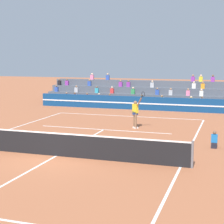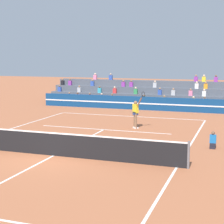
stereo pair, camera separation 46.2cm
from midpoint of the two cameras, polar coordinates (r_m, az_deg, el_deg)
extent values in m
plane|color=#AD603D|center=(16.98, -8.11, -6.61)|extent=(120.00, 120.00, 0.00)
cube|color=white|center=(27.86, 3.16, -0.65)|extent=(11.00, 0.10, 0.01)
cube|color=white|center=(15.33, 10.69, -8.30)|extent=(0.10, 23.80, 0.01)
cube|color=white|center=(22.72, -0.67, -2.69)|extent=(8.25, 0.10, 0.01)
cube|color=white|center=(16.97, -8.11, -6.60)|extent=(0.10, 12.85, 0.01)
cylinder|color=slate|center=(15.13, 12.44, -6.43)|extent=(0.10, 0.10, 1.10)
cube|color=black|center=(16.85, -8.15, -4.97)|extent=(11.90, 0.02, 1.00)
cube|color=white|center=(16.74, -8.19, -3.20)|extent=(11.90, 0.04, 0.06)
cube|color=navy|center=(31.29, 5.03, 1.33)|extent=(18.00, 0.24, 1.10)
cube|color=white|center=(31.16, 4.97, 1.31)|extent=(18.00, 0.02, 0.10)
cube|color=#4C515B|center=(32.55, 5.57, 1.11)|extent=(18.90, 0.95, 0.55)
cube|color=#2D4CA5|center=(33.50, -1.18, 2.21)|extent=(0.32, 0.22, 0.44)
sphere|color=beige|center=(33.46, -1.18, 2.75)|extent=(0.18, 0.18, 0.18)
cube|color=yellow|center=(31.98, 8.37, 1.83)|extent=(0.32, 0.22, 0.44)
sphere|color=#9E7051|center=(31.94, 8.39, 2.40)|extent=(0.18, 0.18, 0.18)
cube|color=silver|center=(31.53, 14.34, 1.56)|extent=(0.32, 0.22, 0.44)
sphere|color=brown|center=(31.49, 14.36, 2.14)|extent=(0.18, 0.18, 0.18)
cube|color=#338C4C|center=(32.35, 5.34, 1.95)|extent=(0.32, 0.22, 0.44)
sphere|color=brown|center=(32.31, 5.35, 2.52)|extent=(0.18, 0.18, 0.18)
cube|color=yellow|center=(31.62, 12.71, 1.64)|extent=(0.32, 0.22, 0.44)
sphere|color=beige|center=(31.58, 12.73, 2.21)|extent=(0.18, 0.18, 0.18)
cube|color=pink|center=(34.39, -4.88, 2.34)|extent=(0.32, 0.22, 0.44)
sphere|color=brown|center=(34.35, -4.89, 2.87)|extent=(0.18, 0.18, 0.18)
cube|color=orange|center=(33.16, 0.43, 2.15)|extent=(0.32, 0.22, 0.44)
sphere|color=brown|center=(33.13, 0.43, 2.70)|extent=(0.18, 0.18, 0.18)
cube|color=#2D4CA5|center=(34.73, -6.12, 2.38)|extent=(0.32, 0.22, 0.44)
sphere|color=#9E7051|center=(34.70, -6.13, 2.91)|extent=(0.18, 0.18, 0.18)
cube|color=pink|center=(33.91, -3.02, 2.27)|extent=(0.32, 0.22, 0.44)
sphere|color=brown|center=(33.88, -3.02, 2.81)|extent=(0.18, 0.18, 0.18)
cube|color=#4C515B|center=(33.43, 5.96, 1.77)|extent=(18.90, 0.95, 1.10)
cube|color=#B2B2B7|center=(35.30, -4.62, 3.39)|extent=(0.32, 0.22, 0.44)
sphere|color=#9E7051|center=(35.27, -4.63, 3.91)|extent=(0.18, 0.18, 0.18)
cube|color=#338C4C|center=(33.46, 4.02, 3.13)|extent=(0.32, 0.22, 0.44)
sphere|color=beige|center=(33.44, 4.03, 3.67)|extent=(0.18, 0.18, 0.18)
cube|color=#2D4CA5|center=(32.96, 7.70, 2.99)|extent=(0.32, 0.22, 0.44)
sphere|color=#9E7051|center=(32.93, 7.71, 3.55)|extent=(0.18, 0.18, 0.18)
cube|color=#2D4CA5|center=(36.18, -7.63, 3.47)|extent=(0.32, 0.22, 0.44)
sphere|color=brown|center=(36.15, -7.64, 3.97)|extent=(0.18, 0.18, 0.18)
cube|color=teal|center=(34.53, -1.52, 3.31)|extent=(0.32, 0.22, 0.44)
sphere|color=brown|center=(34.50, -1.52, 3.84)|extent=(0.18, 0.18, 0.18)
cube|color=#B2B2B7|center=(32.75, 9.73, 2.91)|extent=(0.32, 0.22, 0.44)
sphere|color=#9E7051|center=(32.72, 9.74, 3.47)|extent=(0.18, 0.18, 0.18)
cube|color=red|center=(34.03, 0.81, 3.24)|extent=(0.32, 0.22, 0.44)
sphere|color=beige|center=(34.01, 0.81, 3.77)|extent=(0.18, 0.18, 0.18)
cube|color=pink|center=(32.54, 12.30, 2.81)|extent=(0.32, 0.22, 0.44)
sphere|color=#9E7051|center=(32.51, 12.32, 3.37)|extent=(0.18, 0.18, 0.18)
cube|color=silver|center=(32.43, 14.26, 2.72)|extent=(0.32, 0.22, 0.44)
sphere|color=beige|center=(32.40, 14.28, 3.29)|extent=(0.18, 0.18, 0.18)
cube|color=#4C515B|center=(34.32, 6.34, 2.40)|extent=(18.90, 0.95, 1.65)
cube|color=silver|center=(33.39, 13.18, 3.86)|extent=(0.32, 0.22, 0.44)
sphere|color=beige|center=(33.37, 13.19, 4.41)|extent=(0.18, 0.18, 0.18)
cube|color=purple|center=(36.70, -6.05, 4.42)|extent=(0.32, 0.22, 0.44)
sphere|color=brown|center=(36.68, -6.05, 4.92)|extent=(0.18, 0.18, 0.18)
cube|color=#B2B2B7|center=(33.98, 6.96, 4.10)|extent=(0.32, 0.22, 0.44)
sphere|color=beige|center=(33.96, 6.97, 4.64)|extent=(0.18, 0.18, 0.18)
cube|color=purple|center=(34.52, 3.33, 4.21)|extent=(0.32, 0.22, 0.44)
sphere|color=brown|center=(34.50, 3.34, 4.74)|extent=(0.18, 0.18, 0.18)
cube|color=black|center=(37.05, -7.18, 4.44)|extent=(0.32, 0.22, 0.44)
sphere|color=brown|center=(37.03, -7.19, 4.94)|extent=(0.18, 0.18, 0.18)
cube|color=orange|center=(33.32, 14.47, 3.81)|extent=(0.32, 0.22, 0.44)
sphere|color=#9E7051|center=(33.30, 14.49, 4.36)|extent=(0.18, 0.18, 0.18)
cube|color=purple|center=(34.73, 2.13, 4.24)|extent=(0.32, 0.22, 0.44)
sphere|color=#9E7051|center=(34.71, 2.13, 4.77)|extent=(0.18, 0.18, 0.18)
cube|color=#2D4CA5|center=(35.76, -2.63, 4.36)|extent=(0.32, 0.22, 0.44)
sphere|color=#9E7051|center=(35.74, -2.63, 4.87)|extent=(0.18, 0.18, 0.18)
cube|color=#4C515B|center=(35.22, 6.69, 2.99)|extent=(18.90, 0.95, 2.20)
cube|color=yellow|center=(34.25, 14.20, 4.86)|extent=(0.32, 0.22, 0.44)
sphere|color=beige|center=(34.24, 14.22, 5.39)|extent=(0.18, 0.18, 0.18)
cube|color=purple|center=(34.32, 13.04, 4.91)|extent=(0.32, 0.22, 0.44)
sphere|color=#9E7051|center=(34.30, 13.06, 5.44)|extent=(0.18, 0.18, 0.18)
cube|color=pink|center=(36.64, -2.21, 5.32)|extent=(0.32, 0.22, 0.44)
sphere|color=beige|center=(36.63, -2.22, 5.82)|extent=(0.18, 0.18, 0.18)
cube|color=#2D4CA5|center=(36.09, 0.16, 5.28)|extent=(0.32, 0.22, 0.44)
sphere|color=tan|center=(36.07, 0.16, 5.79)|extent=(0.18, 0.18, 0.18)
cube|color=purple|center=(34.18, 15.92, 4.79)|extent=(0.32, 0.22, 0.44)
sphere|color=brown|center=(34.16, 15.94, 5.32)|extent=(0.18, 0.18, 0.18)
cube|color=black|center=(18.80, 15.77, -5.18)|extent=(0.28, 0.36, 0.12)
cube|color=black|center=(18.78, 15.78, -4.82)|extent=(0.28, 0.24, 0.18)
cube|color=#1966B2|center=(18.72, 15.82, -3.96)|extent=(0.30, 0.18, 0.40)
sphere|color=brown|center=(18.66, 15.85, -3.09)|extent=(0.17, 0.17, 0.17)
cylinder|color=brown|center=(23.21, 4.04, -1.36)|extent=(0.14, 0.14, 0.90)
cylinder|color=brown|center=(22.99, 4.23, -1.46)|extent=(0.14, 0.14, 0.90)
cube|color=navy|center=(23.04, 4.17, -0.20)|extent=(0.38, 0.35, 0.20)
cube|color=yellow|center=(23.00, 4.18, 0.54)|extent=(0.41, 0.37, 0.56)
sphere|color=brown|center=(22.95, 4.19, 1.43)|extent=(0.22, 0.22, 0.22)
cube|color=white|center=(23.30, 4.11, -2.33)|extent=(0.25, 0.28, 0.09)
cube|color=white|center=(23.08, 4.30, -2.44)|extent=(0.25, 0.28, 0.09)
cylinder|color=brown|center=(23.19, 3.81, 0.46)|extent=(0.09, 0.09, 0.56)
cylinder|color=brown|center=(22.63, 4.81, 1.59)|extent=(0.39, 0.32, 0.54)
cylinder|color=black|center=(22.42, 5.20, 2.37)|extent=(0.14, 0.12, 0.20)
torus|color=black|center=(22.33, 5.37, 2.72)|extent=(0.36, 0.28, 0.43)
sphere|color=#C6DB33|center=(18.03, 7.33, -5.59)|extent=(0.07, 0.07, 0.07)
camera|label=1|loc=(0.23, -89.41, 0.09)|focal=60.00mm
camera|label=2|loc=(0.23, 90.59, -0.09)|focal=60.00mm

